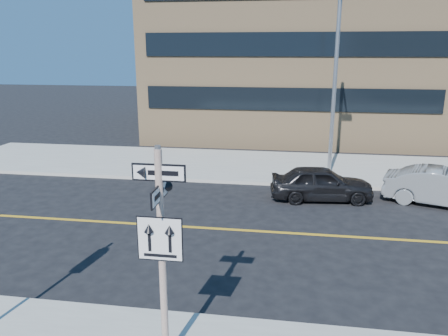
% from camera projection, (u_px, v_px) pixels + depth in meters
% --- Properties ---
extents(ground, '(120.00, 120.00, 0.00)m').
position_uv_depth(ground, '(195.00, 294.00, 10.55)').
color(ground, black).
rests_on(ground, ground).
extents(sign_pole, '(0.92, 0.92, 4.06)m').
position_uv_depth(sign_pole, '(161.00, 246.00, 7.52)').
color(sign_pole, silver).
rests_on(sign_pole, near_sidewalk).
extents(parked_car_a, '(1.98, 4.08, 1.34)m').
position_uv_depth(parked_car_a, '(321.00, 183.00, 17.04)').
color(parked_car_a, black).
rests_on(parked_car_a, ground).
extents(parked_car_b, '(2.75, 4.48, 1.39)m').
position_uv_depth(parked_car_b, '(443.00, 188.00, 16.40)').
color(parked_car_b, gray).
rests_on(parked_car_b, ground).
extents(streetlight_a, '(0.55, 2.25, 8.00)m').
position_uv_depth(streetlight_a, '(336.00, 72.00, 18.99)').
color(streetlight_a, gray).
rests_on(streetlight_a, far_sidewalk).
extents(building_brick, '(18.00, 18.00, 18.00)m').
position_uv_depth(building_brick, '(293.00, 3.00, 31.75)').
color(building_brick, tan).
rests_on(building_brick, ground).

